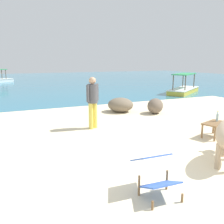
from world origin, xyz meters
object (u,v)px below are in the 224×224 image
object	(u,v)px
bottle	(217,117)
deck_chair_near	(155,172)
person_standing	(93,99)
boat_yellow	(184,89)
low_bench_table	(215,125)

from	to	relation	value
bottle	deck_chair_near	size ratio (longest dim) A/B	0.37
bottle	deck_chair_near	bearing A→B (deg)	-150.48
deck_chair_near	person_standing	distance (m)	4.15
boat_yellow	bottle	bearing A→B (deg)	-158.70
deck_chair_near	boat_yellow	xyz separation A→B (m)	(8.94, 9.85, -0.13)
bottle	boat_yellow	bearing A→B (deg)	54.99
low_bench_table	bottle	bearing A→B (deg)	8.30
low_bench_table	bottle	size ratio (longest dim) A/B	2.90
deck_chair_near	boat_yellow	distance (m)	13.30
bottle	deck_chair_near	distance (m)	3.89
deck_chair_near	person_standing	size ratio (longest dim) A/B	0.49
low_bench_table	person_standing	world-z (taller)	person_standing
boat_yellow	low_bench_table	bearing A→B (deg)	-159.24
low_bench_table	person_standing	bearing A→B (deg)	122.64
person_standing	boat_yellow	size ratio (longest dim) A/B	0.44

